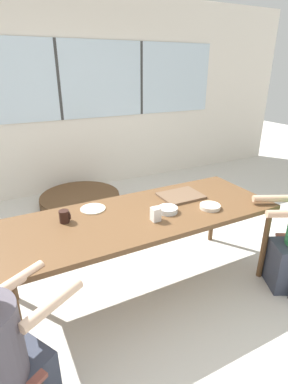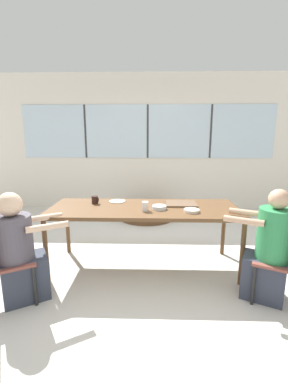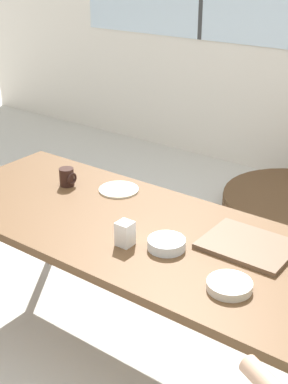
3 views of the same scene
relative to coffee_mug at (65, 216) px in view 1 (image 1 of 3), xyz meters
The scene contains 10 objects.
ground_plane 1.00m from the coffee_mug, 12.92° to the right, with size 16.00×16.00×0.00m, color beige.
wall_back_with_windows 2.65m from the coffee_mug, 76.55° to the left, with size 8.40×0.08×2.80m.
dining_table 0.62m from the coffee_mug, 12.92° to the right, with size 2.17×0.82×0.74m.
food_tray_dark 1.04m from the coffee_mug, ahead, with size 0.37×0.29×0.02m.
coffee_mug is the anchor object (origin of this frame).
milk_carton_small 0.68m from the coffee_mug, 25.51° to the right, with size 0.06×0.06×0.11m.
bowl_white_shallow 1.16m from the coffee_mug, 15.78° to the right, with size 0.17×0.17×0.03m.
bowl_cereal 0.80m from the coffee_mug, 15.60° to the right, with size 0.16×0.16×0.04m.
plate_tortillas 0.28m from the coffee_mug, 23.30° to the left, with size 0.20×0.20×0.01m.
folded_table_stack 2.04m from the coffee_mug, 71.97° to the left, with size 1.12×1.12×0.15m.
Camera 1 is at (-0.99, -1.90, 1.82)m, focal length 28.00 mm.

